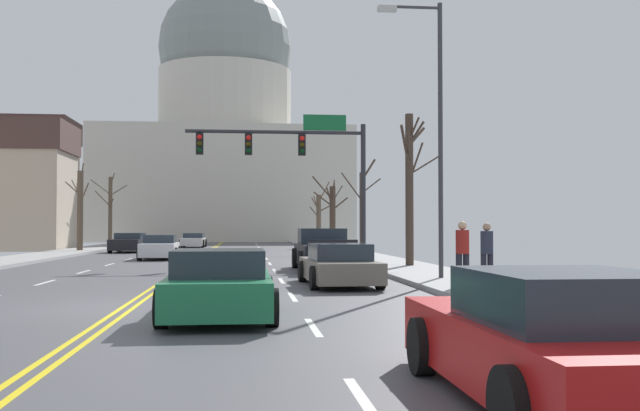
{
  "coord_description": "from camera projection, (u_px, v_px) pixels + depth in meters",
  "views": [
    {
      "loc": [
        2.37,
        -15.34,
        1.66
      ],
      "look_at": [
        7.18,
        31.27,
        3.02
      ],
      "focal_mm": 41.1,
      "sensor_mm": 36.0,
      "label": 1
    }
  ],
  "objects": [
    {
      "name": "ground",
      "position": [
        128.0,
        307.0,
        14.96
      ],
      "size": [
        20.0,
        180.0,
        0.2
      ],
      "color": "#4B4B50"
    },
    {
      "name": "bare_tree_06",
      "position": [
        362.0,
        208.0,
        41.2
      ],
      "size": [
        2.4,
        1.33,
        5.32
      ],
      "color": "#423328",
      "rests_on": "ground"
    },
    {
      "name": "sedan_near_01",
      "position": [
        339.0,
        266.0,
        20.61
      ],
      "size": [
        2.08,
        4.72,
        1.18
      ],
      "color": "#6B6056",
      "rests_on": "ground"
    },
    {
      "name": "bare_tree_03",
      "position": [
        110.0,
        210.0,
        56.65
      ],
      "size": [
        2.7,
        1.27,
        5.67
      ],
      "color": "brown",
      "rests_on": "ground"
    },
    {
      "name": "pickup_truck_near_00",
      "position": [
        324.0,
        251.0,
        27.9
      ],
      "size": [
        2.2,
        5.43,
        1.59
      ],
      "color": "black",
      "rests_on": "ground"
    },
    {
      "name": "flank_building_00",
      "position": [
        5.0,
        182.0,
        62.15
      ],
      "size": [
        11.37,
        6.69,
        10.82
      ],
      "color": "tan",
      "rests_on": "ground"
    },
    {
      "name": "bare_tree_02",
      "position": [
        410.0,
        183.0,
        28.84
      ],
      "size": [
        1.9,
        2.42,
        5.97
      ],
      "color": "#423328",
      "rests_on": "ground"
    },
    {
      "name": "street_lamp_right",
      "position": [
        433.0,
        116.0,
        21.88
      ],
      "size": [
        1.96,
        0.24,
        8.25
      ],
      "color": "#333338",
      "rests_on": "ground"
    },
    {
      "name": "pedestrian_01",
      "position": [
        487.0,
        250.0,
        19.85
      ],
      "size": [
        0.35,
        0.34,
        1.62
      ],
      "color": "black",
      "rests_on": "ground"
    },
    {
      "name": "signal_gantry",
      "position": [
        299.0,
        155.0,
        32.12
      ],
      "size": [
        7.91,
        0.41,
        6.47
      ],
      "color": "#28282D",
      "rests_on": "ground"
    },
    {
      "name": "bare_tree_04",
      "position": [
        319.0,
        219.0,
        57.28
      ],
      "size": [
        2.01,
        1.98,
        5.07
      ],
      "color": "brown",
      "rests_on": "ground"
    },
    {
      "name": "sedan_oncoming_02",
      "position": [
        193.0,
        240.0,
        59.09
      ],
      "size": [
        2.03,
        4.25,
        1.13
      ],
      "color": "silver",
      "rests_on": "ground"
    },
    {
      "name": "capitol_building",
      "position": [
        225.0,
        131.0,
        87.36
      ],
      "size": [
        29.0,
        18.42,
        33.33
      ],
      "color": "beige",
      "rests_on": "ground"
    },
    {
      "name": "sedan_near_02",
      "position": [
        220.0,
        286.0,
        13.34
      ],
      "size": [
        2.02,
        4.55,
        1.25
      ],
      "color": "#1E7247",
      "rests_on": "ground"
    },
    {
      "name": "sedan_near_03",
      "position": [
        554.0,
        342.0,
        6.79
      ],
      "size": [
        2.0,
        4.56,
        1.26
      ],
      "color": "#B71414",
      "rests_on": "ground"
    },
    {
      "name": "sedan_oncoming_00",
      "position": [
        160.0,
        248.0,
        37.22
      ],
      "size": [
        2.01,
        4.31,
        1.24
      ],
      "color": "silver",
      "rests_on": "ground"
    },
    {
      "name": "bicycle_parked",
      "position": [
        589.0,
        291.0,
        13.3
      ],
      "size": [
        0.12,
        1.77,
        0.85
      ],
      "color": "black",
      "rests_on": "ground"
    },
    {
      "name": "sedan_oncoming_01",
      "position": [
        130.0,
        243.0,
        47.5
      ],
      "size": [
        2.23,
        4.62,
        1.25
      ],
      "color": "black",
      "rests_on": "ground"
    },
    {
      "name": "pedestrian_00",
      "position": [
        462.0,
        250.0,
        18.48
      ],
      "size": [
        0.35,
        0.34,
        1.65
      ],
      "color": "black",
      "rests_on": "ground"
    },
    {
      "name": "bare_tree_01",
      "position": [
        80.0,
        209.0,
        47.52
      ],
      "size": [
        1.33,
        1.4,
        5.75
      ],
      "color": "brown",
      "rests_on": "ground"
    },
    {
      "name": "bare_tree_00",
      "position": [
        332.0,
        215.0,
        45.45
      ],
      "size": [
        2.23,
        2.35,
        4.68
      ],
      "color": "#423328",
      "rests_on": "ground"
    }
  ]
}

